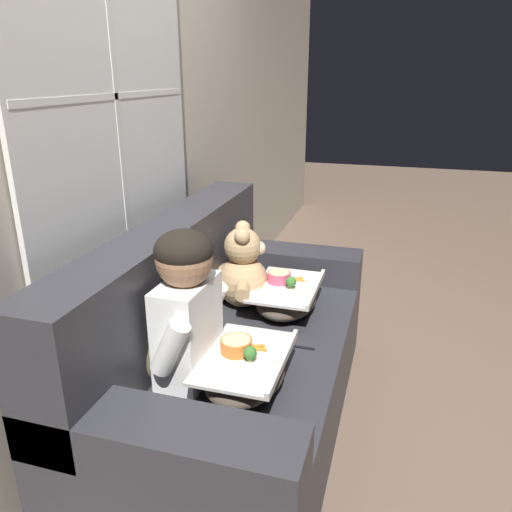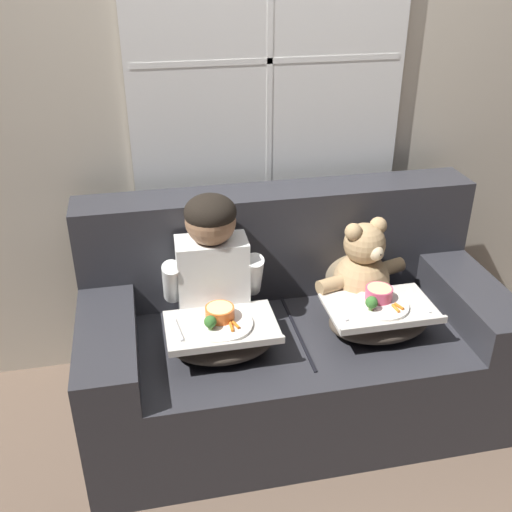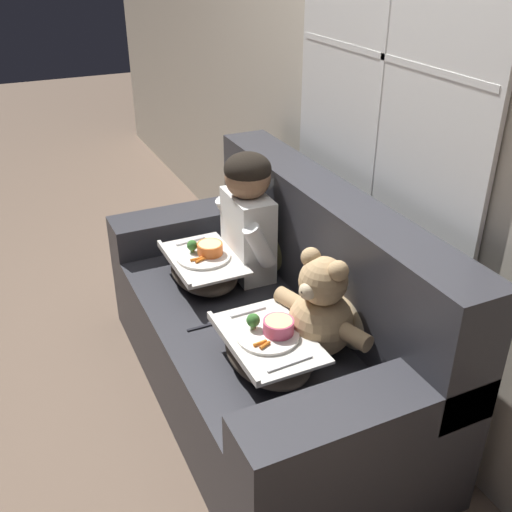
{
  "view_description": "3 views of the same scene",
  "coord_description": "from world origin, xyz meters",
  "px_view_note": "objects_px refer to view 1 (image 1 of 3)",
  "views": [
    {
      "loc": [
        -1.76,
        -0.59,
        1.51
      ],
      "look_at": [
        0.12,
        -0.03,
        0.78
      ],
      "focal_mm": 35.0,
      "sensor_mm": 36.0,
      "label": 1
    },
    {
      "loc": [
        -0.57,
        -1.98,
        1.87
      ],
      "look_at": [
        -0.15,
        0.07,
        0.75
      ],
      "focal_mm": 42.0,
      "sensor_mm": 36.0,
      "label": 2
    },
    {
      "loc": [
        1.85,
        -0.88,
        1.82
      ],
      "look_at": [
        -0.03,
        -0.0,
        0.69
      ],
      "focal_mm": 42.0,
      "sensor_mm": 36.0,
      "label": 3
    }
  ],
  "objects_px": {
    "lap_tray_child": "(245,369)",
    "lap_tray_teddy": "(286,296)",
    "throw_pillow_behind_child": "(151,334)",
    "couch": "(227,358)",
    "child_figure": "(187,300)",
    "teddy_bear": "(244,272)",
    "throw_pillow_behind_teddy": "(213,271)"
  },
  "relations": [
    {
      "from": "lap_tray_child",
      "to": "lap_tray_teddy",
      "type": "bearing_deg",
      "value": 0.02
    },
    {
      "from": "throw_pillow_behind_child",
      "to": "lap_tray_child",
      "type": "distance_m",
      "value": 0.38
    },
    {
      "from": "couch",
      "to": "child_figure",
      "type": "relative_size",
      "value": 3.02
    },
    {
      "from": "couch",
      "to": "teddy_bear",
      "type": "bearing_deg",
      "value": 4.27
    },
    {
      "from": "throw_pillow_behind_child",
      "to": "lap_tray_child",
      "type": "xyz_separation_m",
      "value": [
        -0.0,
        -0.37,
        -0.09
      ]
    },
    {
      "from": "couch",
      "to": "lap_tray_teddy",
      "type": "relative_size",
      "value": 4.0
    },
    {
      "from": "teddy_bear",
      "to": "throw_pillow_behind_teddy",
      "type": "bearing_deg",
      "value": 90.6
    },
    {
      "from": "teddy_bear",
      "to": "lap_tray_teddy",
      "type": "height_order",
      "value": "teddy_bear"
    },
    {
      "from": "lap_tray_teddy",
      "to": "throw_pillow_behind_child",
      "type": "bearing_deg",
      "value": 150.24
    },
    {
      "from": "throw_pillow_behind_child",
      "to": "teddy_bear",
      "type": "xyz_separation_m",
      "value": [
        0.64,
        -0.16,
        0.01
      ]
    },
    {
      "from": "throw_pillow_behind_teddy",
      "to": "couch",
      "type": "bearing_deg",
      "value": -150.58
    },
    {
      "from": "couch",
      "to": "throw_pillow_behind_child",
      "type": "xyz_separation_m",
      "value": [
        -0.32,
        0.18,
        0.26
      ]
    },
    {
      "from": "throw_pillow_behind_teddy",
      "to": "child_figure",
      "type": "distance_m",
      "value": 0.68
    },
    {
      "from": "couch",
      "to": "child_figure",
      "type": "distance_m",
      "value": 0.53
    },
    {
      "from": "throw_pillow_behind_teddy",
      "to": "lap_tray_teddy",
      "type": "distance_m",
      "value": 0.38
    },
    {
      "from": "couch",
      "to": "throw_pillow_behind_teddy",
      "type": "bearing_deg",
      "value": 29.42
    },
    {
      "from": "throw_pillow_behind_child",
      "to": "lap_tray_teddy",
      "type": "xyz_separation_m",
      "value": [
        0.64,
        -0.37,
        -0.09
      ]
    },
    {
      "from": "child_figure",
      "to": "lap_tray_teddy",
      "type": "distance_m",
      "value": 0.72
    },
    {
      "from": "child_figure",
      "to": "throw_pillow_behind_teddy",
      "type": "bearing_deg",
      "value": 13.37
    },
    {
      "from": "throw_pillow_behind_teddy",
      "to": "lap_tray_teddy",
      "type": "xyz_separation_m",
      "value": [
        -0.0,
        -0.37,
        -0.09
      ]
    },
    {
      "from": "lap_tray_teddy",
      "to": "couch",
      "type": "bearing_deg",
      "value": 149.91
    },
    {
      "from": "couch",
      "to": "lap_tray_teddy",
      "type": "height_order",
      "value": "couch"
    },
    {
      "from": "throw_pillow_behind_child",
      "to": "throw_pillow_behind_teddy",
      "type": "xyz_separation_m",
      "value": [
        0.64,
        0.0,
        0.0
      ]
    },
    {
      "from": "throw_pillow_behind_teddy",
      "to": "lap_tray_teddy",
      "type": "relative_size",
      "value": 0.82
    },
    {
      "from": "throw_pillow_behind_child",
      "to": "lap_tray_child",
      "type": "relative_size",
      "value": 0.81
    },
    {
      "from": "couch",
      "to": "teddy_bear",
      "type": "xyz_separation_m",
      "value": [
        0.32,
        0.02,
        0.28
      ]
    },
    {
      "from": "teddy_bear",
      "to": "child_figure",
      "type": "bearing_deg",
      "value": 179.61
    },
    {
      "from": "throw_pillow_behind_teddy",
      "to": "lap_tray_teddy",
      "type": "bearing_deg",
      "value": -90.03
    },
    {
      "from": "couch",
      "to": "child_figure",
      "type": "xyz_separation_m",
      "value": [
        -0.32,
        0.03,
        0.42
      ]
    },
    {
      "from": "couch",
      "to": "throw_pillow_behind_child",
      "type": "bearing_deg",
      "value": 150.58
    },
    {
      "from": "throw_pillow_behind_child",
      "to": "lap_tray_teddy",
      "type": "relative_size",
      "value": 0.8
    },
    {
      "from": "child_figure",
      "to": "couch",
      "type": "bearing_deg",
      "value": -5.07
    }
  ]
}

